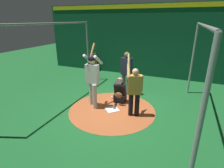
# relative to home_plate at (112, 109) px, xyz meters

# --- Properties ---
(ground_plane) EXTENTS (27.57, 27.57, 0.00)m
(ground_plane) POSITION_rel_home_plate_xyz_m (0.00, 0.00, -0.01)
(ground_plane) COLOR #195B28
(dirt_circle) EXTENTS (2.96, 2.96, 0.01)m
(dirt_circle) POSITION_rel_home_plate_xyz_m (0.00, 0.00, -0.01)
(dirt_circle) COLOR #AD562D
(dirt_circle) RESTS_ON ground
(home_plate) EXTENTS (0.59, 0.59, 0.01)m
(home_plate) POSITION_rel_home_plate_xyz_m (0.00, 0.00, 0.00)
(home_plate) COLOR white
(home_plate) RESTS_ON dirt_circle
(batter) EXTENTS (0.68, 0.49, 2.19)m
(batter) POSITION_rel_home_plate_xyz_m (-0.01, -0.73, 1.13)
(batter) COLOR #B3B3B7
(batter) RESTS_ON ground
(catcher) EXTENTS (0.58, 0.40, 0.97)m
(catcher) POSITION_rel_home_plate_xyz_m (-0.68, 0.04, 0.37)
(catcher) COLOR black
(catcher) RESTS_ON ground
(umpire) EXTENTS (0.22, 0.49, 1.76)m
(umpire) POSITION_rel_home_plate_xyz_m (-1.52, -0.00, 0.98)
(umpire) COLOR #4C4C51
(umpire) RESTS_ON ground
(visitor) EXTENTS (0.53, 0.59, 1.96)m
(visitor) POSITION_rel_home_plate_xyz_m (0.07, 0.78, 0.90)
(visitor) COLOR black
(visitor) RESTS_ON ground
(back_wall) EXTENTS (0.22, 11.57, 3.72)m
(back_wall) POSITION_rel_home_plate_xyz_m (-4.44, 0.00, 1.86)
(back_wall) COLOR #0F472D
(back_wall) RESTS_ON ground
(cage_frame) EXTENTS (5.36, 4.89, 2.85)m
(cage_frame) POSITION_rel_home_plate_xyz_m (0.00, 0.00, 1.98)
(cage_frame) COLOR gray
(cage_frame) RESTS_ON ground
(bat_rack) EXTENTS (0.70, 0.20, 1.05)m
(bat_rack) POSITION_rel_home_plate_xyz_m (-4.19, -2.84, 0.48)
(bat_rack) COLOR olive
(bat_rack) RESTS_ON ground
(baseball_0) EXTENTS (0.07, 0.07, 0.07)m
(baseball_0) POSITION_rel_home_plate_xyz_m (-0.86, -0.36, 0.03)
(baseball_0) COLOR white
(baseball_0) RESTS_ON dirt_circle
(baseball_1) EXTENTS (0.07, 0.07, 0.07)m
(baseball_1) POSITION_rel_home_plate_xyz_m (-0.91, -0.23, 0.03)
(baseball_1) COLOR white
(baseball_1) RESTS_ON dirt_circle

